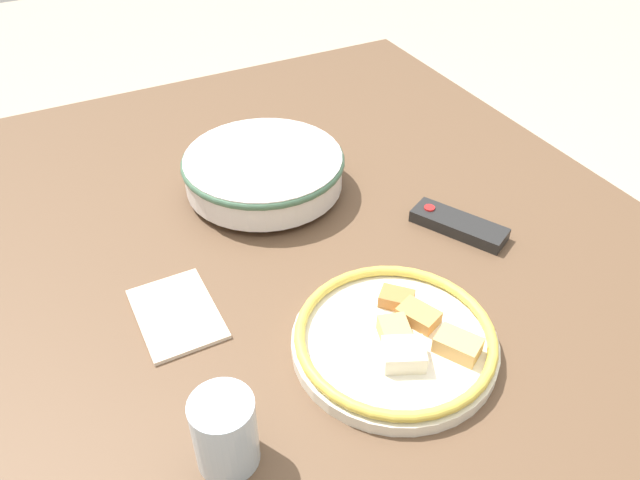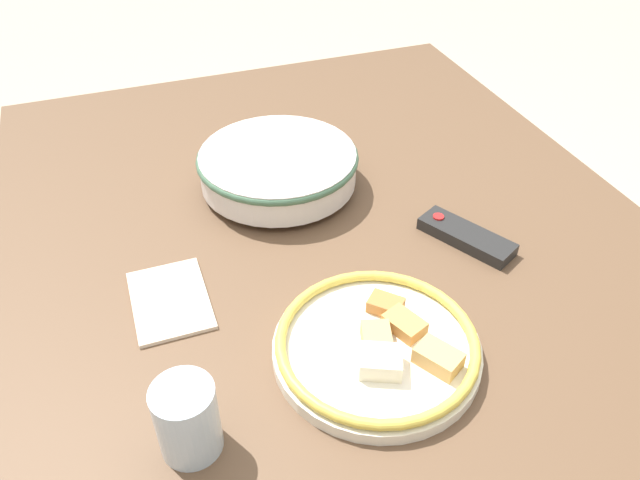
{
  "view_description": "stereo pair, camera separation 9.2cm",
  "coord_description": "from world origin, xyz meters",
  "px_view_note": "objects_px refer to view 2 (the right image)",
  "views": [
    {
      "loc": [
        0.69,
        -0.37,
        1.4
      ],
      "look_at": [
        0.05,
        -0.04,
        0.81
      ],
      "focal_mm": 35.0,
      "sensor_mm": 36.0,
      "label": 1
    },
    {
      "loc": [
        0.73,
        -0.28,
        1.4
      ],
      "look_at": [
        0.05,
        -0.04,
        0.81
      ],
      "focal_mm": 35.0,
      "sensor_mm": 36.0,
      "label": 2
    }
  ],
  "objects_px": {
    "food_plate": "(378,346)",
    "tv_remote": "(466,236)",
    "noodle_bowl": "(278,167)",
    "drinking_glass": "(187,419)"
  },
  "relations": [
    {
      "from": "food_plate",
      "to": "tv_remote",
      "type": "xyz_separation_m",
      "value": [
        -0.16,
        0.22,
        -0.01
      ]
    },
    {
      "from": "noodle_bowl",
      "to": "tv_remote",
      "type": "xyz_separation_m",
      "value": [
        0.24,
        0.23,
        -0.03
      ]
    },
    {
      "from": "noodle_bowl",
      "to": "food_plate",
      "type": "bearing_deg",
      "value": 1.08
    },
    {
      "from": "drinking_glass",
      "to": "noodle_bowl",
      "type": "bearing_deg",
      "value": 152.22
    },
    {
      "from": "tv_remote",
      "to": "drinking_glass",
      "type": "relative_size",
      "value": 1.67
    },
    {
      "from": "noodle_bowl",
      "to": "food_plate",
      "type": "height_order",
      "value": "noodle_bowl"
    },
    {
      "from": "tv_remote",
      "to": "noodle_bowl",
      "type": "bearing_deg",
      "value": 105.55
    },
    {
      "from": "tv_remote",
      "to": "drinking_glass",
      "type": "distance_m",
      "value": 0.52
    },
    {
      "from": "noodle_bowl",
      "to": "drinking_glass",
      "type": "relative_size",
      "value": 2.9
    },
    {
      "from": "food_plate",
      "to": "tv_remote",
      "type": "bearing_deg",
      "value": 126.23
    }
  ]
}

